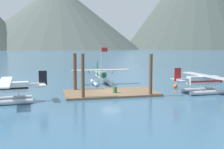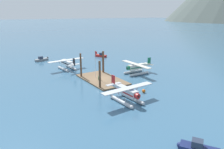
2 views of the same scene
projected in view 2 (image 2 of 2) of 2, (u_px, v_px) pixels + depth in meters
ground_plane at (102, 80)px, 48.82m from camera, size 1200.00×1200.00×0.00m
dock_platform at (102, 79)px, 48.78m from camera, size 13.26×7.32×0.30m
piling_near_left at (81, 66)px, 49.86m from camera, size 0.43×0.43×5.95m
piling_near_right at (100, 75)px, 42.39m from camera, size 0.45×0.45×5.86m
piling_far_left at (103, 62)px, 53.56m from camera, size 0.52×0.52×5.81m
flagpole at (95, 61)px, 48.32m from camera, size 0.95×0.10×6.56m
fuel_drum at (99, 78)px, 47.80m from camera, size 0.62×0.62×0.88m
mooring_buoy at (144, 91)px, 40.86m from camera, size 0.70×0.70×0.70m
seaplane_cream_bow_centre at (136, 68)px, 53.23m from camera, size 10.43×7.98×3.84m
seaplane_silver_stbd_aft at (127, 93)px, 36.32m from camera, size 7.98×10.44×3.84m
seaplane_white_port_aft at (67, 64)px, 57.62m from camera, size 7.97×10.48×3.84m
boat_navy_open_se at (198, 149)px, 23.19m from camera, size 4.36×3.48×1.50m
boat_grey_open_sw at (41, 59)px, 68.47m from camera, size 2.56×4.78×1.50m
boat_red_open_west at (101, 55)px, 74.96m from camera, size 4.48×3.23×1.50m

